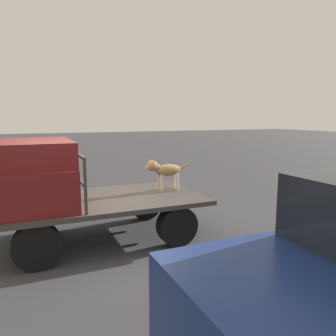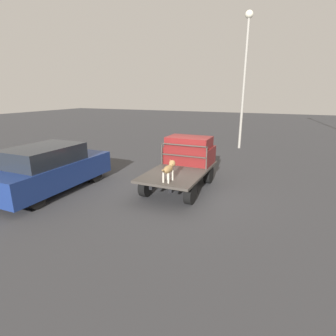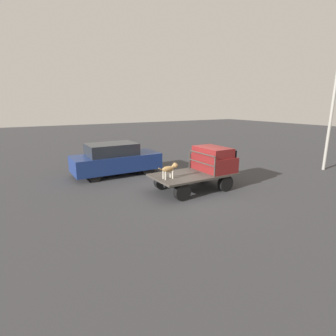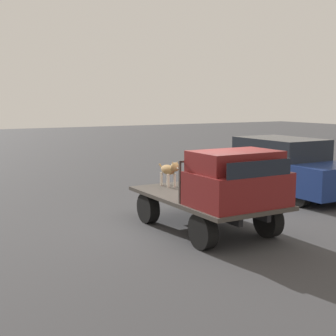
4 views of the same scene
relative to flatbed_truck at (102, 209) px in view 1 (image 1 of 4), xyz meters
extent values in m
plane|color=#38383A|center=(0.00, 0.00, -0.54)|extent=(80.00, 80.00, 0.00)
cylinder|color=black|center=(1.10, 0.80, -0.20)|extent=(0.68, 0.24, 0.68)
cylinder|color=black|center=(1.10, -0.80, -0.20)|extent=(0.68, 0.24, 0.68)
cylinder|color=black|center=(-1.10, 0.80, -0.20)|extent=(0.68, 0.24, 0.68)
cylinder|color=black|center=(-1.10, -0.80, -0.20)|extent=(0.68, 0.24, 0.68)
cube|color=black|center=(0.00, 0.33, 0.03)|extent=(3.27, 0.10, 0.18)
cube|color=black|center=(0.00, -0.33, 0.03)|extent=(3.27, 0.10, 0.18)
cube|color=#3D3833|center=(0.00, 0.00, 0.16)|extent=(3.55, 1.91, 0.08)
cube|color=maroon|center=(1.10, 0.00, 0.52)|extent=(1.25, 1.79, 0.65)
cube|color=maroon|center=(1.01, 0.00, 1.05)|extent=(1.06, 1.65, 0.40)
cube|color=#3D3833|center=(0.41, 0.88, 0.62)|extent=(0.04, 0.04, 0.85)
cube|color=#3D3833|center=(0.41, -0.88, 0.62)|extent=(0.04, 0.04, 0.85)
cube|color=#3D3833|center=(0.41, 0.00, 1.03)|extent=(0.04, 1.75, 0.04)
cube|color=#3D3833|center=(0.41, 0.00, 0.62)|extent=(0.04, 1.75, 0.04)
cylinder|color=beige|center=(-1.18, -0.05, 0.36)|extent=(0.06, 0.06, 0.32)
cylinder|color=beige|center=(-1.18, -0.22, 0.36)|extent=(0.06, 0.06, 0.32)
cylinder|color=beige|center=(-1.51, -0.05, 0.36)|extent=(0.06, 0.06, 0.32)
cylinder|color=beige|center=(-1.51, -0.22, 0.36)|extent=(0.06, 0.06, 0.32)
ellipsoid|color=olive|center=(-1.34, -0.14, 0.59)|extent=(0.53, 0.23, 0.23)
sphere|color=beige|center=(-1.20, -0.14, 0.55)|extent=(0.10, 0.10, 0.10)
cylinder|color=olive|center=(-1.12, -0.14, 0.66)|extent=(0.16, 0.13, 0.16)
sphere|color=olive|center=(-1.02, -0.14, 0.70)|extent=(0.21, 0.21, 0.21)
cone|color=beige|center=(-0.93, -0.14, 0.68)|extent=(0.12, 0.12, 0.12)
cone|color=olive|center=(-1.03, -0.08, 0.79)|extent=(0.06, 0.08, 0.10)
cone|color=olive|center=(-1.03, -0.20, 0.79)|extent=(0.06, 0.08, 0.10)
cylinder|color=olive|center=(-1.66, -0.14, 0.62)|extent=(0.23, 0.04, 0.16)
cylinder|color=black|center=(-0.55, 3.36, -0.24)|extent=(0.60, 0.20, 0.60)
camera|label=1|loc=(1.16, 5.60, 1.62)|focal=35.00mm
camera|label=2|loc=(-8.46, -3.26, 2.87)|focal=28.00mm
camera|label=3|loc=(-6.41, -8.71, 3.08)|focal=28.00mm
camera|label=4|loc=(8.08, -5.55, 2.19)|focal=50.00mm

